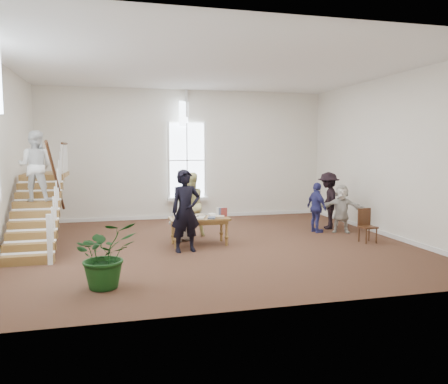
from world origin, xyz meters
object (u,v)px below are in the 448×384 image
object	(u,v)px
woman_cluster_c	(341,209)
woman_cluster_a	(317,207)
library_table	(199,221)
person_yellow	(190,205)
floor_plant	(105,255)
side_chair	(366,224)
woman_cluster_b	(328,200)
elderly_woman	(182,214)
police_officer	(186,211)

from	to	relation	value
woman_cluster_c	woman_cluster_a	bearing A→B (deg)	-170.70
woman_cluster_a	woman_cluster_c	world-z (taller)	woman_cluster_a
library_table	woman_cluster_c	xyz separation A→B (m)	(4.38, 0.58, 0.08)
person_yellow	floor_plant	world-z (taller)	person_yellow
woman_cluster_a	side_chair	xyz separation A→B (m)	(0.69, -1.54, -0.25)
woman_cluster_a	woman_cluster_b	xyz separation A→B (m)	(0.60, 0.45, 0.14)
woman_cluster_b	floor_plant	world-z (taller)	woman_cluster_b
woman_cluster_c	woman_cluster_b	bearing A→B (deg)	123.92
library_table	woman_cluster_b	distance (m)	4.46
woman_cluster_c	floor_plant	world-z (taller)	woman_cluster_c
elderly_woman	person_yellow	xyz separation A→B (m)	(0.30, 0.50, 0.18)
woman_cluster_b	woman_cluster_a	bearing A→B (deg)	-34.88
library_table	woman_cluster_c	bearing A→B (deg)	7.40
elderly_woman	woman_cluster_c	xyz separation A→B (m)	(4.73, -0.01, -0.02)
woman_cluster_c	side_chair	world-z (taller)	woman_cluster_c
police_officer	elderly_woman	xyz separation A→B (m)	(0.10, 1.25, -0.26)
police_officer	floor_plant	xyz separation A→B (m)	(-1.83, -2.33, -0.39)
woman_cluster_a	woman_cluster_c	bearing A→B (deg)	-115.73
library_table	woman_cluster_a	world-z (taller)	woman_cluster_a
library_table	elderly_woman	xyz separation A→B (m)	(-0.35, 0.59, 0.10)
police_officer	woman_cluster_c	xyz separation A→B (m)	(4.83, 1.24, -0.28)
woman_cluster_c	floor_plant	bearing A→B (deg)	-126.55
elderly_woman	floor_plant	bearing A→B (deg)	40.62
side_chair	person_yellow	bearing A→B (deg)	153.26
police_officer	library_table	bearing A→B (deg)	45.51
elderly_woman	floor_plant	xyz separation A→B (m)	(-1.93, -3.58, -0.12)
police_officer	woman_cluster_b	size ratio (longest dim) A/B	1.14
woman_cluster_b	floor_plant	size ratio (longest dim) A/B	1.45
woman_cluster_a	side_chair	bearing A→B (deg)	-165.50
side_chair	police_officer	bearing A→B (deg)	174.75
woman_cluster_c	side_chair	size ratio (longest dim) A/B	1.59
elderly_woman	floor_plant	world-z (taller)	elderly_woman
woman_cluster_b	woman_cluster_c	size ratio (longest dim) A/B	1.23
elderly_woman	side_chair	world-z (taller)	elderly_woman
woman_cluster_c	side_chair	xyz separation A→B (m)	(-0.01, -1.34, -0.22)
police_officer	woman_cluster_b	distance (m)	5.10
police_officer	woman_cluster_a	xyz separation A→B (m)	(4.13, 1.44, -0.25)
woman_cluster_b	side_chair	distance (m)	2.03
person_yellow	police_officer	bearing A→B (deg)	62.26
police_officer	woman_cluster_a	distance (m)	4.38
police_officer	side_chair	size ratio (longest dim) A/B	2.22
woman_cluster_c	library_table	bearing A→B (deg)	-147.14
floor_plant	side_chair	size ratio (longest dim) A/B	1.35
woman_cluster_a	woman_cluster_b	distance (m)	0.76
woman_cluster_c	floor_plant	distance (m)	7.56
police_officer	woman_cluster_c	size ratio (longest dim) A/B	1.40
woman_cluster_a	person_yellow	bearing A→B (deg)	75.49
woman_cluster_a	floor_plant	distance (m)	7.06
library_table	floor_plant	bearing A→B (deg)	-127.60
woman_cluster_b	person_yellow	bearing A→B (deg)	-69.90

